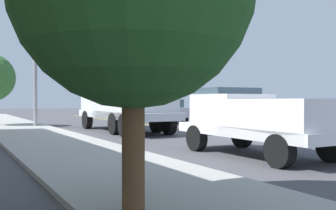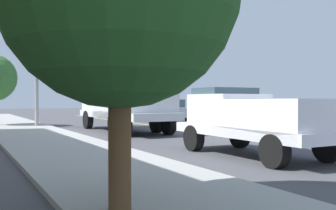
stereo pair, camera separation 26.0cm
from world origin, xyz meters
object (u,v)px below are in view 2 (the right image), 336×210
(traffic_cone_mid_rear, at_px, (130,119))
(traffic_signal_mast, at_px, (45,17))
(service_pickup_truck, at_px, (255,118))
(traffic_cone_mid_front, at_px, (199,127))
(utility_bucket_truck, at_px, (123,101))
(passing_minivan, at_px, (164,109))

(traffic_cone_mid_rear, xyz_separation_m, traffic_signal_mast, (-2.94, 5.23, 5.75))
(service_pickup_truck, xyz_separation_m, traffic_cone_mid_front, (6.44, -0.79, -0.71))
(traffic_cone_mid_front, height_order, traffic_signal_mast, traffic_signal_mast)
(utility_bucket_truck, distance_m, traffic_cone_mid_front, 4.89)
(passing_minivan, xyz_separation_m, traffic_signal_mast, (-5.25, 8.27, 5.17))
(traffic_cone_mid_rear, height_order, traffic_signal_mast, traffic_signal_mast)
(passing_minivan, distance_m, traffic_signal_mast, 11.07)
(service_pickup_truck, height_order, passing_minivan, service_pickup_truck)
(service_pickup_truck, distance_m, traffic_signal_mast, 14.22)
(traffic_cone_mid_rear, bearing_deg, service_pickup_truck, -176.89)
(passing_minivan, xyz_separation_m, traffic_cone_mid_rear, (-2.31, 3.03, -0.58))
(passing_minivan, relative_size, traffic_cone_mid_front, 6.16)
(utility_bucket_truck, distance_m, passing_minivan, 8.11)
(traffic_signal_mast, bearing_deg, passing_minivan, -57.61)
(passing_minivan, height_order, traffic_cone_mid_front, passing_minivan)
(utility_bucket_truck, bearing_deg, service_pickup_truck, -168.68)
(traffic_cone_mid_front, xyz_separation_m, traffic_signal_mast, (5.41, 6.83, 5.74))
(passing_minivan, bearing_deg, traffic_signal_mast, 122.39)
(utility_bucket_truck, relative_size, service_pickup_truck, 1.45)
(traffic_cone_mid_front, height_order, traffic_cone_mid_rear, traffic_cone_mid_front)
(utility_bucket_truck, bearing_deg, traffic_cone_mid_front, -143.16)
(utility_bucket_truck, bearing_deg, traffic_cone_mid_rear, -15.28)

